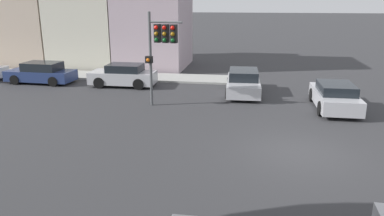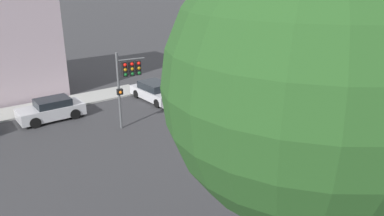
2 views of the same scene
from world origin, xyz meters
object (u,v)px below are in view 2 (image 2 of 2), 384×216
at_px(crossing_car_2, 156,92).
at_px(crossing_car_3, 368,190).
at_px(street_tree, 307,85).
at_px(crossing_car_0, 224,89).
at_px(parked_car_0, 51,110).
at_px(traffic_signal, 128,75).

height_order(crossing_car_2, crossing_car_3, crossing_car_3).
bearing_deg(street_tree, crossing_car_2, -22.03).
xyz_separation_m(crossing_car_0, parked_car_0, (3.33, 12.31, 0.02)).
relative_size(traffic_signal, crossing_car_0, 1.09).
relative_size(crossing_car_0, crossing_car_2, 0.94).
bearing_deg(traffic_signal, crossing_car_3, 24.65).
height_order(street_tree, traffic_signal, street_tree).
bearing_deg(traffic_signal, parked_car_0, -131.27).
bearing_deg(traffic_signal, street_tree, -4.45).
bearing_deg(crossing_car_0, street_tree, 142.33).
xyz_separation_m(crossing_car_0, crossing_car_3, (-14.42, 4.85, -0.00)).
relative_size(street_tree, crossing_car_0, 2.29).
xyz_separation_m(traffic_signal, crossing_car_2, (3.55, -4.06, -2.75)).
bearing_deg(crossing_car_2, street_tree, -24.22).
relative_size(street_tree, crossing_car_2, 2.15).
distance_m(traffic_signal, crossing_car_0, 9.19).
xyz_separation_m(crossing_car_2, crossing_car_3, (-17.04, 0.18, 0.00)).
distance_m(street_tree, crossing_car_3, 9.86).
relative_size(street_tree, crossing_car_3, 2.20).
xyz_separation_m(crossing_car_3, parked_car_0, (17.75, 7.46, 0.03)).
distance_m(crossing_car_2, parked_car_0, 7.68).
bearing_deg(parked_car_0, crossing_car_2, 174.61).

